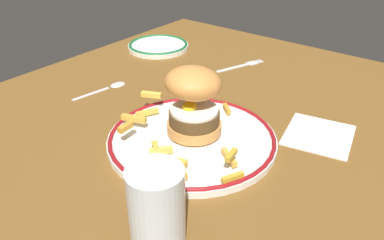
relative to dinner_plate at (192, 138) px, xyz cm
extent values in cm
cube|color=brown|center=(-2.11, -1.54, -2.84)|extent=(124.66, 104.63, 4.00)
cylinder|color=white|center=(0.00, 0.00, -0.24)|extent=(29.65, 29.65, 1.20)
torus|color=maroon|center=(0.00, 0.00, 0.36)|extent=(29.25, 29.25, 0.80)
cylinder|color=#CC8742|center=(1.16, 0.41, 1.66)|extent=(9.59, 9.59, 1.80)
cylinder|color=#4F371C|center=(1.16, 0.41, 3.70)|extent=(8.86, 8.86, 2.28)
cylinder|color=white|center=(1.16, 0.41, 5.09)|extent=(8.32, 8.32, 0.50)
ellipsoid|color=yellow|center=(0.72, 1.12, 5.76)|extent=(2.60, 2.60, 1.40)
ellipsoid|color=#D0873F|center=(2.31, 1.56, 9.44)|extent=(13.30, 13.12, 6.12)
cube|color=gold|center=(-9.37, -5.11, 1.24)|extent=(3.15, 3.99, 0.96)
cube|color=gold|center=(-7.32, 1.84, 1.24)|extent=(2.47, 2.81, 0.94)
cube|color=gold|center=(-2.08, -9.09, 1.17)|extent=(3.15, 4.29, 0.82)
cube|color=gold|center=(-8.33, -3.14, 1.26)|extent=(2.14, 4.05, 0.99)
cube|color=gold|center=(-7.98, 8.03, 3.16)|extent=(3.14, 1.16, 0.96)
cube|color=gold|center=(-3.49, -10.27, 2.87)|extent=(3.16, 1.32, 0.84)
cube|color=gold|center=(-3.94, 10.22, 2.21)|extent=(2.47, 4.78, 0.96)
cube|color=gold|center=(3.64, 12.93, 3.18)|extent=(2.54, 4.07, 0.97)
cube|color=orange|center=(11.20, 0.16, 1.14)|extent=(2.83, 3.06, 0.75)
cube|color=#DFBC4C|center=(-7.41, 0.61, 1.23)|extent=(3.47, 3.16, 0.93)
cube|color=gold|center=(0.47, 11.19, 1.19)|extent=(4.27, 2.76, 0.85)
cube|color=gold|center=(-5.99, -12.26, 1.15)|extent=(3.59, 2.28, 0.77)
cylinder|color=silver|center=(-20.13, -10.26, 4.58)|extent=(7.05, 7.05, 10.83)
cylinder|color=silver|center=(-20.13, -10.26, 2.96)|extent=(6.49, 6.49, 7.59)
cylinder|color=white|center=(32.12, 37.14, -0.24)|extent=(16.98, 16.98, 1.20)
torus|color=#196033|center=(32.12, 37.14, 0.36)|extent=(16.58, 16.58, 0.80)
cube|color=silver|center=(33.09, 12.63, -0.66)|extent=(9.72, 4.44, 0.36)
cube|color=silver|center=(38.71, 10.53, -0.66)|extent=(3.02, 2.90, 0.32)
cube|color=silver|center=(41.03, 10.46, -0.66)|extent=(2.34, 1.08, 0.28)
cube|color=silver|center=(40.86, 9.99, -0.66)|extent=(2.34, 1.08, 0.28)
cube|color=silver|center=(40.68, 9.52, -0.66)|extent=(2.34, 1.08, 0.28)
cube|color=silver|center=(40.51, 9.05, -0.66)|extent=(2.34, 1.08, 0.28)
cube|color=silver|center=(1.45, 29.24, -0.64)|extent=(9.02, 2.15, 0.32)
ellipsoid|color=silver|center=(8.37, 28.18, -0.44)|extent=(3.95, 3.11, 0.90)
cube|color=white|center=(16.00, -16.78, -0.64)|extent=(14.38, 13.70, 0.40)
camera|label=1|loc=(-45.35, -35.36, 37.31)|focal=36.46mm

